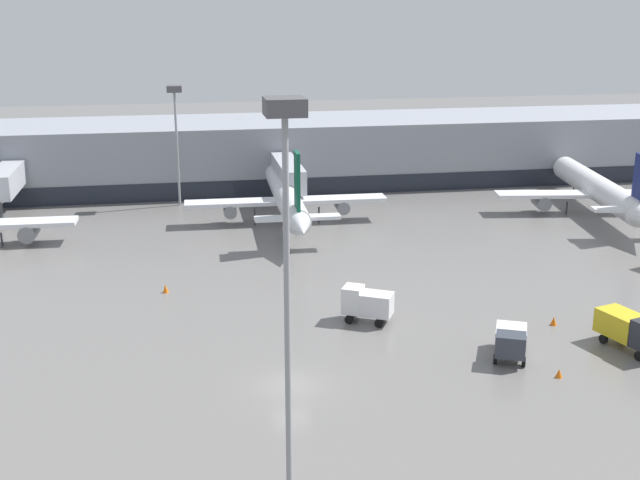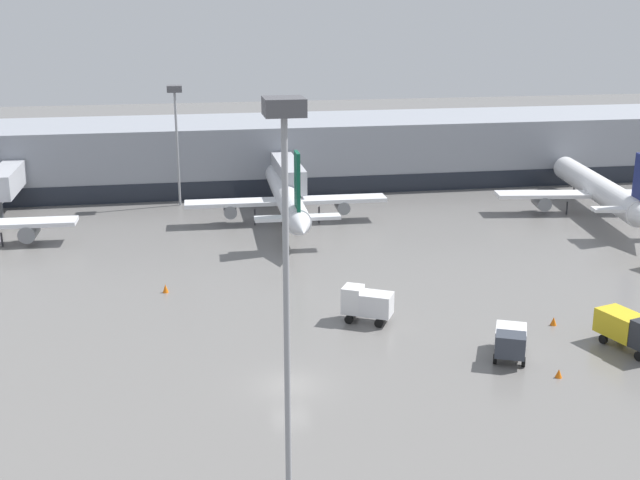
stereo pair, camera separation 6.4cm
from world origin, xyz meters
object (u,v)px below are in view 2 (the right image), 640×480
Objects in this scene: service_truck_3 at (367,303)px; service_truck_0 at (632,329)px; parked_jet_0 at (600,190)px; service_truck_1 at (511,340)px; traffic_cone_0 at (554,321)px; traffic_cone_1 at (559,373)px; apron_light_mast_0 at (175,109)px; parked_jet_2 at (287,197)px; traffic_cone_3 at (166,288)px; apron_light_mast_2 at (285,200)px.

service_truck_0 is at bearing -177.37° from service_truck_3.
service_truck_1 is (-26.92, -37.07, -1.53)m from parked_jet_0.
service_truck_0 reaches higher than traffic_cone_0.
service_truck_0 is 1.34× the size of service_truck_3.
parked_jet_0 reaches higher than service_truck_1.
traffic_cone_1 is 0.04× the size of apron_light_mast_0.
parked_jet_2 reaches higher than service_truck_1.
service_truck_0 is 8.15m from traffic_cone_1.
parked_jet_2 reaches higher than traffic_cone_3.
traffic_cone_3 reaches higher than traffic_cone_0.
traffic_cone_3 is (-15.91, 9.66, -1.25)m from service_truck_3.
parked_jet_2 is 5.46× the size of service_truck_0.
parked_jet_0 is at bearing -112.78° from service_truck_3.
apron_light_mast_0 is 65.21m from apron_light_mast_2.
parked_jet_0 is at bearing 168.26° from service_truck_1.
apron_light_mast_2 reaches higher than service_truck_3.
apron_light_mast_0 reaches higher than traffic_cone_0.
parked_jet_2 is 44.37m from service_truck_0.
traffic_cone_0 is 33.00m from traffic_cone_3.
parked_jet_2 is 31.00m from service_truck_3.
parked_jet_0 reaches higher than service_truck_3.
service_truck_3 is 0.21× the size of apron_light_mast_2.
apron_light_mast_2 is (-45.03, -51.90, 13.11)m from parked_jet_0.
apron_light_mast_2 reaches higher than service_truck_1.
parked_jet_0 reaches higher than traffic_cone_0.
traffic_cone_3 is (-33.84, 18.27, -1.25)m from service_truck_0.
service_truck_1 reaches higher than traffic_cone_1.
traffic_cone_1 is 27.87m from apron_light_mast_2.
service_truck_3 reaches higher than service_truck_1.
apron_light_mast_0 reaches higher than service_truck_3.
parked_jet_2 is at bearing 106.70° from traffic_cone_1.
service_truck_3 reaches higher than traffic_cone_1.
parked_jet_0 is at bearing 56.59° from traffic_cone_0.
traffic_cone_0 is at bearing 66.42° from traffic_cone_1.
apron_light_mast_0 is at bearing -163.84° from service_truck_0.
parked_jet_0 is at bearing 58.54° from traffic_cone_1.
parked_jet_0 is 7.64× the size of service_truck_3.
traffic_cone_0 is at bearing -163.30° from service_truck_0.
service_truck_1 is 6.40× the size of traffic_cone_3.
apron_light_mast_0 reaches higher than service_truck_1.
traffic_cone_1 is 34.27m from traffic_cone_3.
service_truck_0 is at bearing 25.01° from traffic_cone_1.
service_truck_1 is 7.99× the size of traffic_cone_1.
apron_light_mast_0 is 0.73× the size of apron_light_mast_2.
parked_jet_0 is 1.04× the size of parked_jet_2.
apron_light_mast_0 is (-12.12, 10.81, 8.99)m from parked_jet_2.
traffic_cone_1 is 0.03× the size of apron_light_mast_2.
parked_jet_2 is 2.12× the size of apron_light_mast_0.
service_truck_0 is 7.67× the size of traffic_cone_3.
apron_light_mast_2 is at bearing -150.92° from traffic_cone_1.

